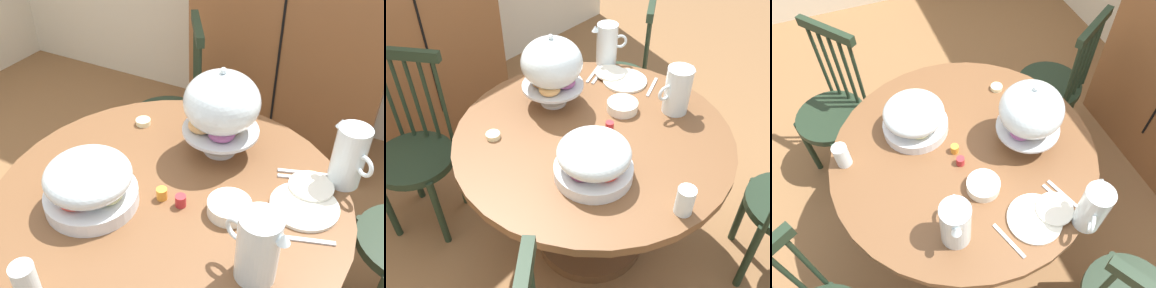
# 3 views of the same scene
# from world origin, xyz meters

# --- Properties ---
(ground_plane) EXTENTS (10.00, 10.00, 0.00)m
(ground_plane) POSITION_xyz_m (0.00, 0.00, 0.00)
(ground_plane) COLOR brown
(dining_table) EXTENTS (1.19, 1.19, 0.74)m
(dining_table) POSITION_xyz_m (0.09, 0.01, 0.52)
(dining_table) COLOR brown
(dining_table) RESTS_ON ground_plane
(windsor_chair_near_window) EXTENTS (0.47, 0.47, 0.97)m
(windsor_chair_near_window) POSITION_xyz_m (-0.62, -0.52, 0.45)
(windsor_chair_near_window) COLOR #1E2D1E
(windsor_chair_near_window) RESTS_ON ground_plane
(windsor_chair_far_side) EXTENTS (0.46, 0.46, 0.97)m
(windsor_chair_far_side) POSITION_xyz_m (-0.36, 0.79, 0.45)
(windsor_chair_far_side) COLOR #1E2D1E
(windsor_chair_far_side) RESTS_ON ground_plane
(pastry_stand_with_dome) EXTENTS (0.28, 0.28, 0.34)m
(pastry_stand_with_dome) POSITION_xyz_m (0.14, 0.29, 0.94)
(pastry_stand_with_dome) COLOR silver
(pastry_stand_with_dome) RESTS_ON dining_table
(fruit_platter_covered) EXTENTS (0.30, 0.30, 0.18)m
(fruit_platter_covered) POSITION_xyz_m (-0.10, -0.15, 0.83)
(fruit_platter_covered) COLOR silver
(fruit_platter_covered) RESTS_ON dining_table
(orange_juice_pitcher) EXTENTS (0.16, 0.14, 0.22)m
(orange_juice_pitcher) POSITION_xyz_m (0.59, 0.33, 0.84)
(orange_juice_pitcher) COLOR silver
(orange_juice_pitcher) RESTS_ON dining_table
(milk_pitcher) EXTENTS (0.19, 0.11, 0.22)m
(milk_pitcher) POSITION_xyz_m (0.46, -0.16, 0.84)
(milk_pitcher) COLOR silver
(milk_pitcher) RESTS_ON dining_table
(china_plate_large) EXTENTS (0.22, 0.22, 0.01)m
(china_plate_large) POSITION_xyz_m (0.51, 0.15, 0.75)
(china_plate_large) COLOR white
(china_plate_large) RESTS_ON dining_table
(china_plate_small) EXTENTS (0.15, 0.15, 0.01)m
(china_plate_small) POSITION_xyz_m (0.50, 0.24, 0.76)
(china_plate_small) COLOR white
(china_plate_small) RESTS_ON china_plate_large
(cereal_bowl) EXTENTS (0.14, 0.14, 0.04)m
(cereal_bowl) POSITION_xyz_m (0.30, 0.02, 0.76)
(cereal_bowl) COLOR white
(cereal_bowl) RESTS_ON dining_table
(drinking_glass) EXTENTS (0.06, 0.06, 0.11)m
(drinking_glass) POSITION_xyz_m (-0.03, -0.49, 0.80)
(drinking_glass) COLOR silver
(drinking_glass) RESTS_ON dining_table
(butter_dish) EXTENTS (0.06, 0.06, 0.02)m
(butter_dish) POSITION_xyz_m (-0.21, 0.31, 0.75)
(butter_dish) COLOR beige
(butter_dish) RESTS_ON dining_table
(jam_jar_strawberry) EXTENTS (0.04, 0.04, 0.04)m
(jam_jar_strawberry) POSITION_xyz_m (0.15, -0.03, 0.76)
(jam_jar_strawberry) COLOR #B7282D
(jam_jar_strawberry) RESTS_ON dining_table
(jam_jar_apricot) EXTENTS (0.04, 0.04, 0.04)m
(jam_jar_apricot) POSITION_xyz_m (0.08, -0.03, 0.76)
(jam_jar_apricot) COLOR orange
(jam_jar_apricot) RESTS_ON dining_table
(table_knife) EXTENTS (0.17, 0.07, 0.01)m
(table_knife) POSITION_xyz_m (0.46, 0.28, 0.74)
(table_knife) COLOR silver
(table_knife) RESTS_ON dining_table
(dinner_fork) EXTENTS (0.17, 0.07, 0.01)m
(dinner_fork) POSITION_xyz_m (0.45, 0.31, 0.74)
(dinner_fork) COLOR silver
(dinner_fork) RESTS_ON dining_table
(soup_spoon) EXTENTS (0.17, 0.07, 0.01)m
(soup_spoon) POSITION_xyz_m (0.55, 0.02, 0.74)
(soup_spoon) COLOR silver
(soup_spoon) RESTS_ON dining_table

